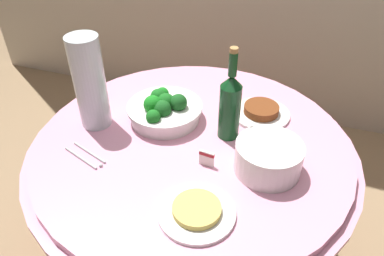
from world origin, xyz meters
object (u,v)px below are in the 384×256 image
(food_plate_noodles, at_px, (197,211))
(food_plate_stir_fry, at_px, (261,112))
(decorative_fruit_vase, at_px, (91,87))
(label_placard_front, at_px, (207,158))
(wine_bottle, at_px, (230,105))
(serving_tongs, at_px, (87,156))
(plate_stack, at_px, (268,158))
(broccoli_bowl, at_px, (164,110))

(food_plate_noodles, xyz_separation_m, food_plate_stir_fry, (0.08, 0.53, 0.00))
(decorative_fruit_vase, relative_size, label_placard_front, 6.18)
(wine_bottle, relative_size, serving_tongs, 2.03)
(food_plate_stir_fry, bearing_deg, plate_stack, -75.94)
(label_placard_front, bearing_deg, food_plate_stir_fry, 71.26)
(food_plate_stir_fry, distance_m, label_placard_front, 0.35)
(food_plate_stir_fry, bearing_deg, broccoli_bowl, -156.28)
(plate_stack, height_order, serving_tongs, plate_stack)
(decorative_fruit_vase, height_order, label_placard_front, decorative_fruit_vase)
(broccoli_bowl, height_order, food_plate_noodles, broccoli_bowl)
(broccoli_bowl, relative_size, plate_stack, 1.33)
(plate_stack, height_order, food_plate_stir_fry, plate_stack)
(plate_stack, height_order, food_plate_noodles, plate_stack)
(serving_tongs, height_order, food_plate_stir_fry, food_plate_stir_fry)
(food_plate_noodles, relative_size, label_placard_front, 4.00)
(broccoli_bowl, bearing_deg, serving_tongs, -120.28)
(wine_bottle, relative_size, decorative_fruit_vase, 0.99)
(decorative_fruit_vase, relative_size, serving_tongs, 2.06)
(decorative_fruit_vase, xyz_separation_m, label_placard_front, (0.45, -0.09, -0.12))
(broccoli_bowl, height_order, food_plate_stir_fry, broccoli_bowl)
(food_plate_noodles, distance_m, food_plate_stir_fry, 0.54)
(broccoli_bowl, distance_m, food_plate_stir_fry, 0.37)
(wine_bottle, bearing_deg, decorative_fruit_vase, -169.69)
(food_plate_noodles, distance_m, label_placard_front, 0.20)
(serving_tongs, relative_size, food_plate_stir_fry, 0.75)
(food_plate_noodles, xyz_separation_m, label_placard_front, (-0.03, 0.20, 0.02))
(broccoli_bowl, height_order, decorative_fruit_vase, decorative_fruit_vase)
(food_plate_noodles, height_order, food_plate_stir_fry, food_plate_stir_fry)
(wine_bottle, bearing_deg, broccoli_bowl, 177.04)
(plate_stack, relative_size, decorative_fruit_vase, 0.62)
(plate_stack, bearing_deg, food_plate_noodles, -122.14)
(broccoli_bowl, bearing_deg, food_plate_stir_fry, 23.72)
(serving_tongs, relative_size, label_placard_front, 3.01)
(food_plate_noodles, height_order, label_placard_front, label_placard_front)
(serving_tongs, xyz_separation_m, food_plate_noodles, (0.42, -0.11, 0.01))
(plate_stack, xyz_separation_m, serving_tongs, (-0.57, -0.14, -0.05))
(broccoli_bowl, relative_size, decorative_fruit_vase, 0.82)
(serving_tongs, bearing_deg, food_plate_stir_fry, 40.58)
(plate_stack, bearing_deg, serving_tongs, -166.59)
(serving_tongs, bearing_deg, wine_bottle, 33.03)
(broccoli_bowl, relative_size, serving_tongs, 1.69)
(label_placard_front, bearing_deg, wine_bottle, 81.71)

